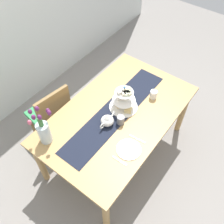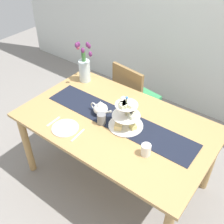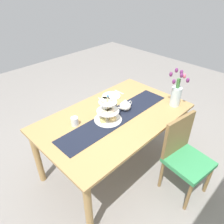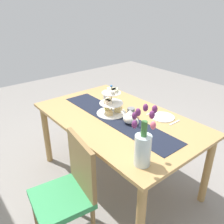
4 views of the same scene
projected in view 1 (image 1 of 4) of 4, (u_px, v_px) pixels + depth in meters
name	position (u px, v px, depth m)	size (l,w,h in m)	color
ground_plane	(117.00, 151.00, 3.19)	(8.00, 8.00, 0.00)	gray
room_wall_rear	(2.00, 16.00, 2.80)	(6.00, 0.08, 2.60)	silver
dining_table	(117.00, 119.00, 2.67)	(1.70, 1.03, 0.77)	tan
chair_left	(51.00, 113.00, 2.94)	(0.47, 0.47, 0.91)	olive
table_runner	(116.00, 112.00, 2.60)	(1.46, 0.30, 0.00)	black
tiered_cake_stand	(124.00, 100.00, 2.56)	(0.30, 0.30, 0.30)	beige
teapot	(107.00, 120.00, 2.46)	(0.24, 0.13, 0.14)	white
tulip_vase	(43.00, 130.00, 2.27)	(0.22, 0.21, 0.45)	silver
dinner_plate_left	(129.00, 149.00, 2.31)	(0.23, 0.23, 0.01)	white
fork_left	(119.00, 161.00, 2.24)	(0.02, 0.15, 0.01)	silver
knife_left	(137.00, 139.00, 2.39)	(0.01, 0.17, 0.01)	silver
mug_grey	(121.00, 120.00, 2.47)	(0.08, 0.08, 0.10)	slate
mug_white_text	(154.00, 94.00, 2.70)	(0.08, 0.08, 0.10)	white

